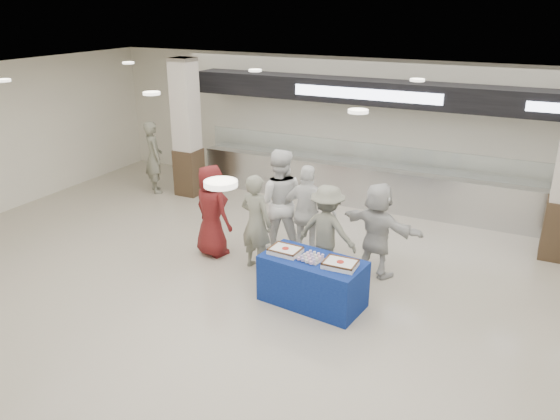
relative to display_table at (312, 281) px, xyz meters
The scene contains 14 objects.
ground 1.08m from the display_table, 131.31° to the right, with size 14.00×14.00×0.00m, color #BEB6A3.
serving_line 4.75m from the display_table, 98.15° to the left, with size 8.70×0.85×2.80m.
column_left 5.91m from the display_table, 143.61° to the left, with size 0.55×0.55×3.20m.
display_table is the anchor object (origin of this frame).
sheet_cake_left 0.63m from the display_table, behind, with size 0.49×0.39×0.10m.
sheet_cake_right 0.62m from the display_table, ahead, with size 0.48×0.38×0.10m.
cupcake_tray 0.41m from the display_table, 138.61° to the right, with size 0.43×0.36×0.06m.
civilian_maroon 2.51m from the display_table, 160.44° to the left, with size 0.83×0.54×1.69m, color maroon.
soldier_a 1.58m from the display_table, 153.09° to the left, with size 0.62×0.41×1.70m, color slate.
chef_tall 2.05m from the display_table, 131.43° to the left, with size 0.95×0.74×1.95m, color white.
chef_short 1.62m from the display_table, 116.47° to the left, with size 1.03×0.43×1.76m, color white.
soldier_b 1.08m from the display_table, 99.54° to the left, with size 1.03×0.59×1.59m, color slate.
civilian_white 1.55m from the display_table, 67.02° to the left, with size 1.51×0.48×1.63m, color silver.
soldier_bg 6.39m from the display_table, 149.80° to the left, with size 0.63×0.42×1.74m, color slate.
Camera 1 is at (3.47, -6.07, 4.36)m, focal length 35.00 mm.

